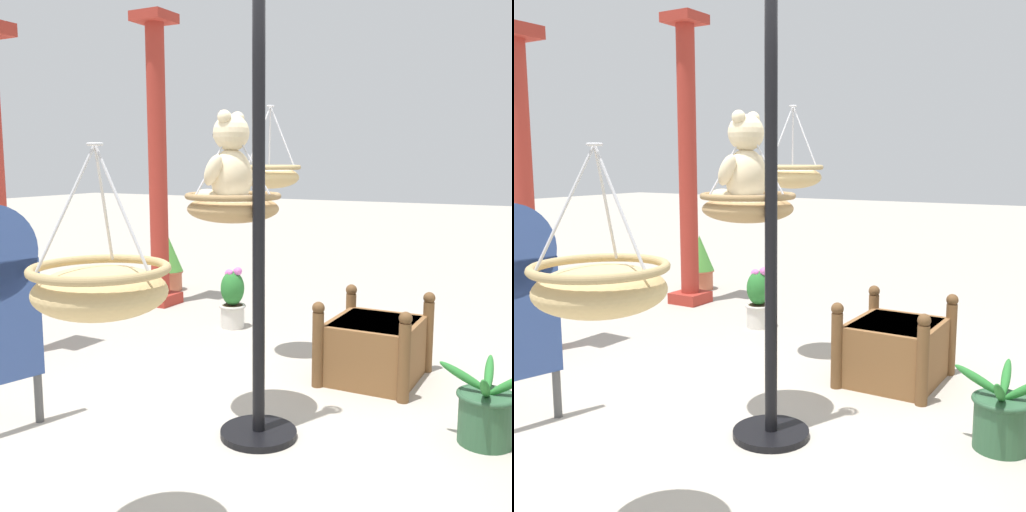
% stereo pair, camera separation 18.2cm
% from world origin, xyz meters
% --- Properties ---
extents(ground_plane, '(40.00, 40.00, 0.00)m').
position_xyz_m(ground_plane, '(0.00, 0.00, 0.00)').
color(ground_plane, '#A8A093').
extents(display_pole_central, '(0.44, 0.44, 2.57)m').
position_xyz_m(display_pole_central, '(-0.14, 0.01, 0.81)').
color(display_pole_central, black).
rests_on(display_pole_central, ground).
extents(hanging_basket_with_teddy, '(0.56, 0.56, 0.56)m').
position_xyz_m(hanging_basket_with_teddy, '(0.01, 0.26, 1.31)').
color(hanging_basket_with_teddy, '#A37F51').
extents(teddy_bear, '(0.37, 0.33, 0.54)m').
position_xyz_m(teddy_bear, '(0.01, 0.28, 1.54)').
color(teddy_bear, beige).
extents(hanging_basket_left_high, '(0.54, 0.54, 0.66)m').
position_xyz_m(hanging_basket_left_high, '(-1.34, 0.05, 1.09)').
color(hanging_basket_left_high, tan).
extents(hanging_basket_right_low, '(0.47, 0.47, 0.62)m').
position_xyz_m(hanging_basket_right_low, '(1.15, 0.60, 1.46)').
color(hanging_basket_right_low, tan).
extents(greenhouse_pillar_left, '(0.34, 0.34, 2.60)m').
position_xyz_m(greenhouse_pillar_left, '(0.17, 2.52, 1.25)').
color(greenhouse_pillar_left, '#9E2D23').
rests_on(greenhouse_pillar_left, ground).
extents(greenhouse_pillar_right, '(0.38, 0.38, 3.08)m').
position_xyz_m(greenhouse_pillar_right, '(2.27, 2.54, 1.49)').
color(greenhouse_pillar_right, '#9E2D23').
rests_on(greenhouse_pillar_right, ground).
extents(wooden_planter_box, '(0.77, 0.70, 0.61)m').
position_xyz_m(wooden_planter_box, '(1.10, -0.28, 0.24)').
color(wooden_planter_box, brown).
rests_on(wooden_planter_box, ground).
extents(potted_plant_flowering_red, '(0.35, 0.35, 0.67)m').
position_xyz_m(potted_plant_flowering_red, '(2.92, 2.90, 0.34)').
color(potted_plant_flowering_red, '#BC6042').
rests_on(potted_plant_flowering_red, ground).
extents(potted_plant_tall_leafy, '(0.25, 0.25, 0.59)m').
position_xyz_m(potted_plant_tall_leafy, '(1.81, 1.33, 0.28)').
color(potted_plant_tall_leafy, beige).
rests_on(potted_plant_tall_leafy, ground).
extents(potted_plant_conical_shrub, '(0.52, 0.54, 0.47)m').
position_xyz_m(potted_plant_conical_shrub, '(0.39, -1.15, 0.18)').
color(potted_plant_conical_shrub, '#2D5638').
rests_on(potted_plant_conical_shrub, ground).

